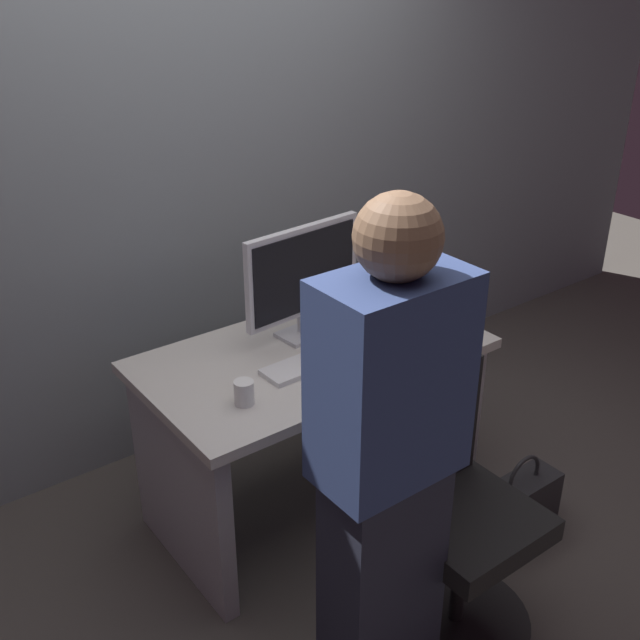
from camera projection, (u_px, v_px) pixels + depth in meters
ground_plane at (313, 503)px, 3.25m from camera, size 9.00×9.00×0.00m
wall_back at (194, 116)px, 3.19m from camera, size 6.40×0.10×3.00m
desk at (312, 403)px, 3.03m from camera, size 1.32×0.75×0.74m
office_chair at (452, 519)px, 2.53m from camera, size 0.52×0.52×0.94m
person_at_desk at (387, 473)px, 2.09m from camera, size 0.40×0.24×1.64m
monitor at (303, 276)px, 2.92m from camera, size 0.54×0.16×0.46m
keyboard at (315, 361)px, 2.83m from camera, size 0.43×0.14×0.02m
mouse at (369, 336)px, 2.99m from camera, size 0.06×0.10×0.03m
cup_near_keyboard at (244, 392)px, 2.57m from camera, size 0.07×0.07×0.09m
book_stack at (373, 288)px, 3.22m from camera, size 0.23×0.18×0.19m
cell_phone at (440, 330)px, 3.07m from camera, size 0.12×0.16×0.01m
handbag at (520, 506)px, 3.03m from camera, size 0.34×0.14×0.38m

